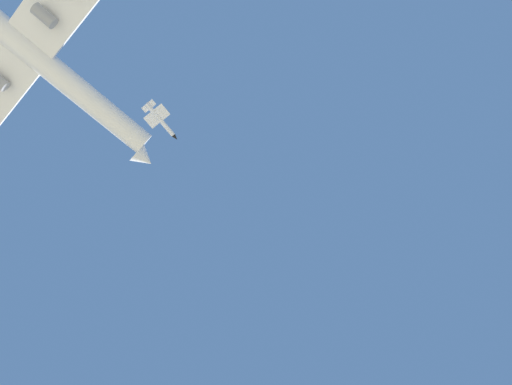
% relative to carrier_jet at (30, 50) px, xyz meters
% --- Properties ---
extents(carrier_jet, '(57.06, 69.15, 19.98)m').
position_rel_carrier_jet_xyz_m(carrier_jet, '(0.00, 0.00, 0.00)').
color(carrier_jet, white).
extents(chase_jet_right_wing, '(11.54, 13.88, 4.00)m').
position_rel_carrier_jet_xyz_m(chase_jet_right_wing, '(14.49, -30.16, 22.59)').
color(chase_jet_right_wing, silver).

